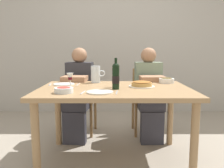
# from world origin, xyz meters

# --- Properties ---
(ground_plane) EXTENTS (8.00, 8.00, 0.00)m
(ground_plane) POSITION_xyz_m (0.00, 0.00, 0.00)
(ground_plane) COLOR gray
(back_wall) EXTENTS (8.00, 0.10, 2.80)m
(back_wall) POSITION_xyz_m (0.00, 1.99, 1.40)
(back_wall) COLOR #B2ADA3
(back_wall) RESTS_ON ground
(dining_table) EXTENTS (1.50, 1.00, 0.76)m
(dining_table) POSITION_xyz_m (0.00, 0.00, 0.67)
(dining_table) COLOR #9E7A51
(dining_table) RESTS_ON ground
(wine_bottle) EXTENTS (0.07, 0.07, 0.30)m
(wine_bottle) POSITION_xyz_m (0.01, -0.08, 0.89)
(wine_bottle) COLOR black
(wine_bottle) RESTS_ON dining_table
(water_pitcher) EXTENTS (0.16, 0.11, 0.19)m
(water_pitcher) POSITION_xyz_m (-0.21, 0.37, 0.84)
(water_pitcher) COLOR silver
(water_pitcher) RESTS_ON dining_table
(baked_tart) EXTENTS (0.26, 0.26, 0.06)m
(baked_tart) POSITION_xyz_m (0.28, 0.06, 0.79)
(baked_tart) COLOR silver
(baked_tart) RESTS_ON dining_table
(salad_bowl) EXTENTS (0.17, 0.17, 0.06)m
(salad_bowl) POSITION_xyz_m (-0.45, -0.27, 0.79)
(salad_bowl) COLOR silver
(salad_bowl) RESTS_ON dining_table
(olive_bowl) EXTENTS (0.17, 0.17, 0.06)m
(olive_bowl) POSITION_xyz_m (0.59, 0.34, 0.79)
(olive_bowl) COLOR white
(olive_bowl) RESTS_ON dining_table
(wine_glass_left_diner) EXTENTS (0.07, 0.07, 0.15)m
(wine_glass_left_diner) POSITION_xyz_m (0.01, 0.05, 0.87)
(wine_glass_left_diner) COLOR silver
(wine_glass_left_diner) RESTS_ON dining_table
(wine_glass_right_diner) EXTENTS (0.07, 0.07, 0.15)m
(wine_glass_right_diner) POSITION_xyz_m (-0.44, 0.01, 0.87)
(wine_glass_right_diner) COLOR silver
(wine_glass_right_diner) RESTS_ON dining_table
(dinner_plate_left_setting) EXTENTS (0.24, 0.24, 0.01)m
(dinner_plate_left_setting) POSITION_xyz_m (-0.13, -0.26, 0.77)
(dinner_plate_left_setting) COLOR silver
(dinner_plate_left_setting) RESTS_ON dining_table
(dinner_plate_right_setting) EXTENTS (0.23, 0.23, 0.01)m
(dinner_plate_right_setting) POSITION_xyz_m (-0.55, 0.21, 0.77)
(dinner_plate_right_setting) COLOR white
(dinner_plate_right_setting) RESTS_ON dining_table
(fork_left_setting) EXTENTS (0.04, 0.16, 0.00)m
(fork_left_setting) POSITION_xyz_m (-0.28, -0.26, 0.76)
(fork_left_setting) COLOR silver
(fork_left_setting) RESTS_ON dining_table
(knife_left_setting) EXTENTS (0.02, 0.18, 0.00)m
(knife_left_setting) POSITION_xyz_m (0.02, -0.26, 0.76)
(knife_left_setting) COLOR silver
(knife_left_setting) RESTS_ON dining_table
(knife_right_setting) EXTENTS (0.02, 0.18, 0.00)m
(knife_right_setting) POSITION_xyz_m (-0.40, 0.21, 0.76)
(knife_right_setting) COLOR silver
(knife_right_setting) RESTS_ON dining_table
(spoon_right_setting) EXTENTS (0.03, 0.16, 0.00)m
(spoon_right_setting) POSITION_xyz_m (-0.70, 0.21, 0.76)
(spoon_right_setting) COLOR silver
(spoon_right_setting) RESTS_ON dining_table
(chair_left) EXTENTS (0.43, 0.43, 0.87)m
(chair_left) POSITION_xyz_m (-0.44, 0.90, 0.50)
(chair_left) COLOR olive
(chair_left) RESTS_ON ground
(diner_left) EXTENTS (0.36, 0.53, 1.16)m
(diner_left) POSITION_xyz_m (-0.46, 0.66, 0.62)
(diner_left) COLOR #2D2D33
(diner_left) RESTS_ON ground
(chair_right) EXTENTS (0.41, 0.41, 0.87)m
(chair_right) POSITION_xyz_m (0.45, 0.90, 0.50)
(chair_right) COLOR olive
(chair_right) RESTS_ON ground
(diner_right) EXTENTS (0.35, 0.51, 1.16)m
(diner_right) POSITION_xyz_m (0.45, 0.66, 0.62)
(diner_right) COLOR gray
(diner_right) RESTS_ON ground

